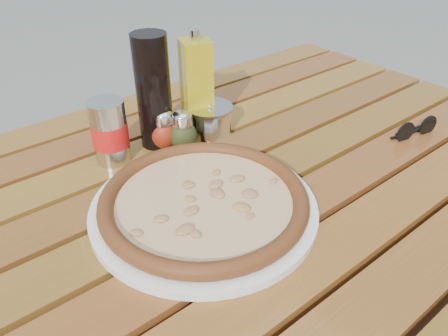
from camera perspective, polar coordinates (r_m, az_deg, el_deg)
table at (r=0.80m, az=0.91°, el=-6.94°), size 1.40×0.90×0.75m
plate at (r=0.70m, az=-2.61°, el=-5.20°), size 0.48×0.48×0.01m
pizza at (r=0.69m, az=-2.64°, el=-4.18°), size 0.45×0.45×0.03m
pepper_shaker at (r=0.86m, az=-7.87°, el=4.97°), size 0.06×0.06×0.08m
oregano_shaker at (r=0.85m, az=-5.45°, el=4.79°), size 0.06×0.06×0.08m
dark_bottle at (r=0.84m, az=-9.20°, el=9.77°), size 0.07×0.07×0.22m
soda_can at (r=0.82m, az=-14.70°, el=4.55°), size 0.07×0.07×0.12m
olive_oil_cruet at (r=0.89m, az=-3.59°, el=10.60°), size 0.07×0.07×0.21m
parmesan_tin at (r=0.91m, az=-1.88°, el=6.43°), size 0.11×0.11×0.07m
sunglasses at (r=0.98m, az=23.74°, el=4.65°), size 0.11×0.04×0.04m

